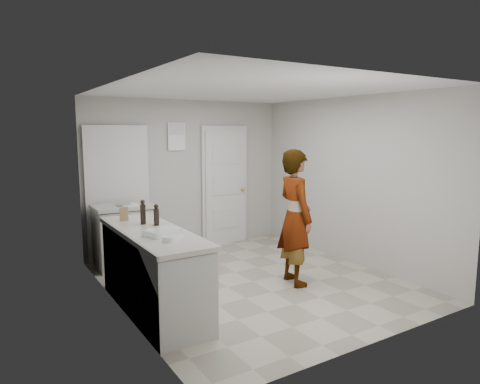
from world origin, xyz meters
TOP-DOWN VIEW (x-y plane):
  - ground at (0.00, 0.00)m, footprint 4.00×4.00m
  - room_shell at (-0.17, 1.95)m, footprint 4.00×4.00m
  - main_counter at (-1.45, -0.20)m, footprint 0.64×1.96m
  - side_counter at (-1.25, 1.55)m, footprint 0.84×0.61m
  - person at (0.45, -0.32)m, footprint 0.53×0.71m
  - cake_mix_box at (-1.56, 0.45)m, footprint 0.11×0.08m
  - spice_jar at (-1.31, 0.04)m, footprint 0.05×0.05m
  - oil_cruet_a at (-1.32, -0.01)m, footprint 0.06×0.06m
  - oil_cruet_b at (-1.43, 0.14)m, footprint 0.06×0.06m
  - baking_dish at (-1.43, -0.47)m, footprint 0.40×0.33m
  - egg_bowl at (-1.48, -0.74)m, footprint 0.12×0.12m
  - papers at (-1.18, 1.50)m, footprint 0.26×0.32m

SIDE VIEW (x-z plane):
  - ground at x=0.00m, z-range 0.00..0.00m
  - main_counter at x=-1.45m, z-range -0.04..0.89m
  - side_counter at x=-1.25m, z-range -0.03..0.89m
  - person at x=0.45m, z-range 0.00..1.76m
  - papers at x=-1.18m, z-range 0.93..0.93m
  - egg_bowl at x=-1.48m, z-range 0.92..0.97m
  - baking_dish at x=-1.43m, z-range 0.92..0.98m
  - spice_jar at x=-1.31m, z-range 0.93..1.01m
  - cake_mix_box at x=-1.56m, z-range 0.93..1.09m
  - room_shell at x=-0.17m, z-range -0.98..3.02m
  - oil_cruet_a at x=-1.32m, z-range 0.92..1.17m
  - oil_cruet_b at x=-1.43m, z-range 0.92..1.21m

